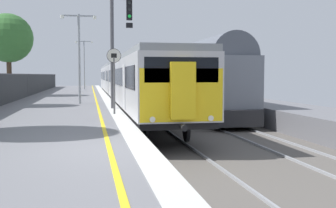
# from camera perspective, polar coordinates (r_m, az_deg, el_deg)

# --- Properties ---
(ground) EXTENTS (17.40, 110.00, 1.21)m
(ground) POSITION_cam_1_polar(r_m,az_deg,el_deg) (10.02, 9.34, -9.03)
(ground) COLOR slate
(commuter_train_at_platform) EXTENTS (2.83, 40.22, 3.81)m
(commuter_train_at_platform) POSITION_cam_1_polar(r_m,az_deg,el_deg) (32.43, -5.95, 3.41)
(commuter_train_at_platform) COLOR #B7B7BC
(commuter_train_at_platform) RESTS_ON ground
(freight_train_adjacent_track) EXTENTS (2.60, 27.21, 4.70)m
(freight_train_adjacent_track) POSITION_cam_1_polar(r_m,az_deg,el_deg) (31.99, 1.40, 3.97)
(freight_train_adjacent_track) COLOR #232326
(freight_train_adjacent_track) RESTS_ON ground
(signal_gantry) EXTENTS (1.10, 0.24, 5.45)m
(signal_gantry) POSITION_cam_1_polar(r_m,az_deg,el_deg) (20.24, -7.15, 8.99)
(signal_gantry) COLOR #47474C
(signal_gantry) RESTS_ON ground
(speed_limit_sign) EXTENTS (0.59, 0.08, 2.76)m
(speed_limit_sign) POSITION_cam_1_polar(r_m,az_deg,el_deg) (17.14, -7.61, 4.41)
(speed_limit_sign) COLOR #59595B
(speed_limit_sign) RESTS_ON ground
(platform_lamp_mid) EXTENTS (2.00, 0.20, 5.10)m
(platform_lamp_mid) POSITION_cam_1_polar(r_m,az_deg,el_deg) (23.79, -12.41, 7.37)
(platform_lamp_mid) COLOR #93999E
(platform_lamp_mid) RESTS_ON ground
(platform_lamp_far) EXTENTS (2.00, 0.20, 5.58)m
(platform_lamp_far) POSITION_cam_1_polar(r_m,az_deg,el_deg) (47.74, -11.73, 6.01)
(platform_lamp_far) COLOR #93999E
(platform_lamp_far) RESTS_ON ground
(background_tree_left) EXTENTS (3.89, 3.89, 6.53)m
(background_tree_left) POSITION_cam_1_polar(r_m,az_deg,el_deg) (35.08, -21.62, 8.48)
(background_tree_left) COLOR #473323
(background_tree_left) RESTS_ON ground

